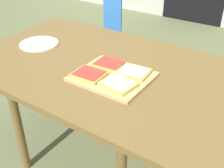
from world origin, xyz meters
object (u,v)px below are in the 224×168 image
object	(u,v)px
dining_table	(102,74)
child_left	(113,23)
pizza_slice_far_left	(109,64)
pizza_slice_far_right	(133,72)
pizza_slice_near_left	(89,74)
plate_white_left	(40,44)
cutting_board	(113,77)
pizza_slice_near_right	(118,84)

from	to	relation	value
dining_table	child_left	world-z (taller)	child_left
pizza_slice_far_left	pizza_slice_far_right	distance (m)	0.15
pizza_slice_far_right	pizza_slice_far_left	bearing A→B (deg)	179.20
dining_table	pizza_slice_near_left	bearing A→B (deg)	-76.73
pizza_slice_far_right	child_left	bearing A→B (deg)	129.24
plate_white_left	cutting_board	bearing A→B (deg)	-8.70
pizza_slice_far_left	dining_table	bearing A→B (deg)	165.76
pizza_slice_near_right	pizza_slice_near_left	distance (m)	0.17
plate_white_left	pizza_slice_far_left	bearing A→B (deg)	-1.87
dining_table	child_left	size ratio (longest dim) A/B	1.46
pizza_slice_near_right	pizza_slice_far_left	distance (m)	0.21
pizza_slice_near_right	child_left	distance (m)	1.19
cutting_board	plate_white_left	distance (m)	0.62
pizza_slice_far_right	plate_white_left	size ratio (longest dim) A/B	0.68
dining_table	cutting_board	world-z (taller)	cutting_board
plate_white_left	pizza_slice_far_right	bearing A→B (deg)	-1.64
plate_white_left	child_left	bearing A→B (deg)	89.23
child_left	pizza_slice_far_left	bearing A→B (deg)	-57.40
pizza_slice_near_left	child_left	xyz separation A→B (m)	(-0.51, 0.98, -0.12)
pizza_slice_near_right	pizza_slice_far_left	xyz separation A→B (m)	(-0.15, 0.14, 0.00)
cutting_board	plate_white_left	size ratio (longest dim) A/B	1.52
pizza_slice_near_left	pizza_slice_far_left	distance (m)	0.15
pizza_slice_near_right	child_left	world-z (taller)	child_left
dining_table	pizza_slice_far_left	distance (m)	0.10
pizza_slice_near_right	pizza_slice_far_right	distance (m)	0.14
pizza_slice_far_left	pizza_slice_far_right	bearing A→B (deg)	-0.80
pizza_slice_far_left	pizza_slice_far_right	world-z (taller)	same
dining_table	pizza_slice_far_right	bearing A→B (deg)	-4.54
dining_table	cutting_board	bearing A→B (deg)	-35.07
pizza_slice_near_right	pizza_slice_near_left	size ratio (longest dim) A/B	1.05
pizza_slice_near_left	child_left	world-z (taller)	child_left
cutting_board	pizza_slice_far_right	size ratio (longest dim) A/B	2.24
pizza_slice_near_left	pizza_slice_far_left	bearing A→B (deg)	82.81
pizza_slice_near_left	dining_table	bearing A→B (deg)	103.27
child_left	dining_table	bearing A→B (deg)	-59.80
pizza_slice_far_right	plate_white_left	xyz separation A→B (m)	(-0.69, 0.02, -0.02)
dining_table	pizza_slice_far_right	xyz separation A→B (m)	(0.21, -0.02, 0.08)
pizza_slice_far_left	pizza_slice_near_right	bearing A→B (deg)	-43.33
pizza_slice_near_right	plate_white_left	size ratio (longest dim) A/B	0.69
dining_table	plate_white_left	xyz separation A→B (m)	(-0.49, 0.00, 0.06)
cutting_board	child_left	distance (m)	1.10
dining_table	pizza_slice_far_right	world-z (taller)	pizza_slice_far_right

